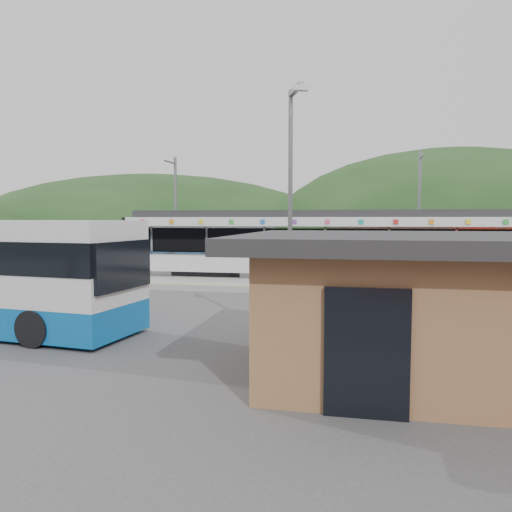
# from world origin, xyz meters

# --- Properties ---
(ground) EXTENTS (120.00, 120.00, 0.00)m
(ground) POSITION_xyz_m (0.00, 0.00, 0.00)
(ground) COLOR #4C4C4F
(ground) RESTS_ON ground
(hills) EXTENTS (146.00, 149.00, 26.00)m
(hills) POSITION_xyz_m (6.19, 5.29, 0.00)
(hills) COLOR #1E3D19
(hills) RESTS_ON ground
(platform) EXTENTS (26.00, 3.20, 0.30)m
(platform) POSITION_xyz_m (0.00, 3.30, 0.15)
(platform) COLOR #9E9E99
(platform) RESTS_ON ground
(yellow_line) EXTENTS (26.00, 0.10, 0.01)m
(yellow_line) POSITION_xyz_m (0.00, 2.00, 0.30)
(yellow_line) COLOR yellow
(yellow_line) RESTS_ON platform
(train) EXTENTS (20.44, 3.01, 3.74)m
(train) POSITION_xyz_m (1.74, 6.00, 2.06)
(train) COLOR black
(train) RESTS_ON ground
(catenary_mast_west) EXTENTS (0.18, 1.80, 7.00)m
(catenary_mast_west) POSITION_xyz_m (-7.00, 8.56, 3.65)
(catenary_mast_west) COLOR slate
(catenary_mast_west) RESTS_ON ground
(catenary_mast_east) EXTENTS (0.18, 1.80, 7.00)m
(catenary_mast_east) POSITION_xyz_m (7.00, 8.56, 3.65)
(catenary_mast_east) COLOR slate
(catenary_mast_east) RESTS_ON ground
(station_shelter) EXTENTS (9.20, 6.20, 3.00)m
(station_shelter) POSITION_xyz_m (6.00, -9.01, 1.55)
(station_shelter) COLOR olive
(station_shelter) RESTS_ON ground
(lamp_post) EXTENTS (0.53, 1.21, 6.69)m
(lamp_post) POSITION_xyz_m (2.03, -6.70, 3.98)
(lamp_post) COLOR slate
(lamp_post) RESTS_ON ground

